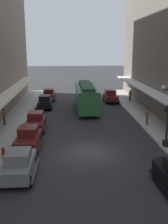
# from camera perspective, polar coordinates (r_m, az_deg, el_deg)

# --- Properties ---
(ground_plane) EXTENTS (200.00, 200.00, 0.00)m
(ground_plane) POSITION_cam_1_polar(r_m,az_deg,el_deg) (20.72, 1.03, -8.85)
(ground_plane) COLOR #2D2D30
(parked_car_0) EXTENTS (2.14, 4.26, 1.84)m
(parked_car_0) POSITION_cam_1_polar(r_m,az_deg,el_deg) (35.47, -8.54, 2.26)
(parked_car_0) COLOR black
(parked_car_0) RESTS_ON ground
(parked_car_1) EXTENTS (2.28, 4.31, 1.84)m
(parked_car_1) POSITION_cam_1_polar(r_m,az_deg,el_deg) (40.54, -7.73, 3.75)
(parked_car_1) COLOR #591919
(parked_car_1) RESTS_ON ground
(parked_car_2) EXTENTS (2.16, 4.27, 1.84)m
(parked_car_2) POSITION_cam_1_polar(r_m,az_deg,el_deg) (17.20, -14.02, -10.82)
(parked_car_2) COLOR slate
(parked_car_2) RESTS_ON ground
(parked_car_3) EXTENTS (2.28, 4.31, 1.84)m
(parked_car_3) POSITION_cam_1_polar(r_m,az_deg,el_deg) (21.52, -12.15, -5.60)
(parked_car_3) COLOR #591919
(parked_car_3) RESTS_ON ground
(parked_car_4) EXTENTS (2.15, 4.26, 1.84)m
(parked_car_4) POSITION_cam_1_polar(r_m,az_deg,el_deg) (26.15, -10.58, -2.02)
(parked_car_4) COLOR #591919
(parked_car_4) RESTS_ON ground
(parked_car_5) EXTENTS (2.27, 4.31, 1.84)m
(parked_car_5) POSITION_cam_1_polar(r_m,az_deg,el_deg) (39.48, 5.84, 3.53)
(parked_car_5) COLOR #591919
(parked_car_5) RESTS_ON ground
(streetcar) EXTENTS (2.58, 9.62, 3.46)m
(streetcar) POSITION_cam_1_polar(r_m,az_deg,el_deg) (33.91, 0.48, 3.53)
(streetcar) COLOR #33723F
(streetcar) RESTS_ON ground
(lamp_post_with_clock) EXTENTS (1.42, 0.44, 5.16)m
(lamp_post_with_clock) POSITION_cam_1_polar(r_m,az_deg,el_deg) (21.77, 17.98, -0.14)
(lamp_post_with_clock) COLOR black
(lamp_post_with_clock) RESTS_ON sidewalk_right
(fire_hydrant) EXTENTS (0.24, 0.24, 0.82)m
(fire_hydrant) POSITION_cam_1_polar(r_m,az_deg,el_deg) (20.15, -17.26, -8.47)
(fire_hydrant) COLOR #B21E19
(fire_hydrant) RESTS_ON sidewalk_left
(pedestrian_1) EXTENTS (0.36, 0.28, 1.67)m
(pedestrian_1) POSITION_cam_1_polar(r_m,az_deg,el_deg) (39.98, 10.06, 3.61)
(pedestrian_1) COLOR #2D2D33
(pedestrian_1) RESTS_ON sidewalk_right
(pedestrian_2) EXTENTS (0.36, 0.28, 1.67)m
(pedestrian_2) POSITION_cam_1_polar(r_m,az_deg,el_deg) (28.32, -17.11, -1.03)
(pedestrian_2) COLOR #4C4238
(pedestrian_2) RESTS_ON sidewalk_left
(pedestrian_3) EXTENTS (0.36, 0.28, 1.67)m
(pedestrian_3) POSITION_cam_1_polar(r_m,az_deg,el_deg) (28.07, 13.68, -0.94)
(pedestrian_3) COLOR #4C4238
(pedestrian_3) RESTS_ON sidewalk_right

